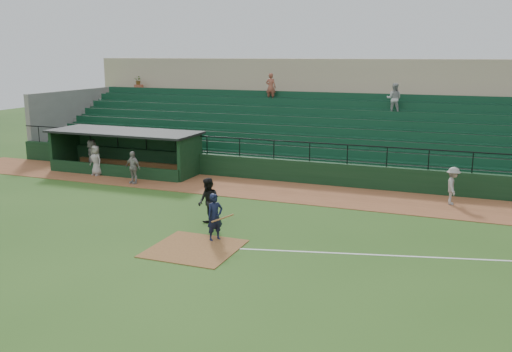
% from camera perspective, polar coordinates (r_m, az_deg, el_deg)
% --- Properties ---
extents(ground, '(90.00, 90.00, 0.00)m').
position_cam_1_polar(ground, '(20.63, -5.09, -6.62)').
color(ground, '#2B4F19').
rests_on(ground, ground).
extents(warning_track, '(40.00, 4.00, 0.03)m').
position_cam_1_polar(warning_track, '(27.71, 2.26, -1.54)').
color(warning_track, brown).
rests_on(warning_track, ground).
extents(home_plate_dirt, '(3.00, 3.00, 0.03)m').
position_cam_1_polar(home_plate_dirt, '(19.78, -6.39, -7.45)').
color(home_plate_dirt, brown).
rests_on(home_plate_dirt, ground).
extents(foul_line, '(17.49, 4.44, 0.01)m').
position_cam_1_polar(foul_line, '(19.81, 18.02, -8.01)').
color(foul_line, white).
rests_on(foul_line, ground).
extents(stadium_structure, '(38.00, 13.08, 6.40)m').
position_cam_1_polar(stadium_structure, '(35.27, 6.82, 5.20)').
color(stadium_structure, black).
rests_on(stadium_structure, ground).
extents(dugout, '(8.90, 3.20, 2.42)m').
position_cam_1_polar(dugout, '(33.16, -12.95, 2.81)').
color(dugout, black).
rests_on(dugout, ground).
extents(batter_at_plate, '(1.15, 0.78, 1.78)m').
position_cam_1_polar(batter_at_plate, '(20.32, -4.26, -4.26)').
color(batter_at_plate, black).
rests_on(batter_at_plate, ground).
extents(umpire, '(1.19, 1.19, 1.95)m').
position_cam_1_polar(umpire, '(22.01, -4.96, -2.72)').
color(umpire, black).
rests_on(umpire, ground).
extents(runner, '(0.73, 1.16, 1.73)m').
position_cam_1_polar(runner, '(26.53, 19.67, -0.97)').
color(runner, gray).
rests_on(runner, warning_track).
extents(dugout_player_a, '(1.08, 0.63, 1.73)m').
position_cam_1_polar(dugout_player_a, '(29.76, -12.61, 0.88)').
color(dugout_player_a, '#99938F').
rests_on(dugout_player_a, warning_track).
extents(dugout_player_b, '(0.93, 0.72, 1.70)m').
position_cam_1_polar(dugout_player_b, '(32.30, -16.21, 1.56)').
color(dugout_player_b, '#A09B96').
rests_on(dugout_player_b, warning_track).
extents(dugout_player_c, '(1.66, 1.53, 1.85)m').
position_cam_1_polar(dugout_player_c, '(33.68, -16.56, 2.10)').
color(dugout_player_c, '#A7A19C').
rests_on(dugout_player_c, warning_track).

